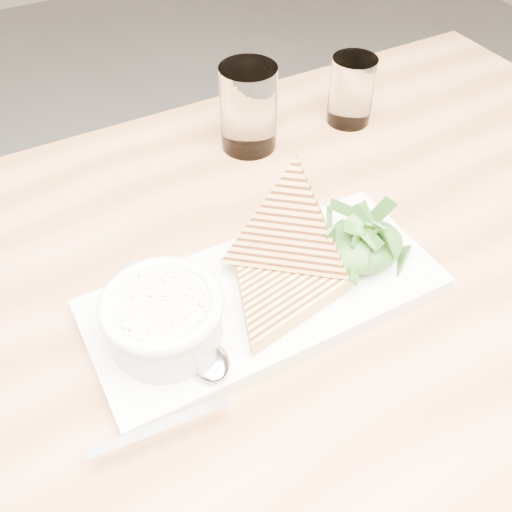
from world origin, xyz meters
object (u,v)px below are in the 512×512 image
table_top (301,281)px  glass_near (248,108)px  soup_bowl (165,323)px  glass_far (351,91)px  platter (265,295)px

table_top → glass_near: glass_near is taller
soup_bowl → glass_near: size_ratio=0.92×
soup_bowl → glass_near: bearing=49.7°
table_top → soup_bowl: (-0.17, -0.03, 0.06)m
table_top → glass_far: size_ratio=11.66×
platter → glass_far: size_ratio=3.80×
platter → glass_near: 0.29m
table_top → soup_bowl: 0.18m
table_top → platter: size_ratio=3.07×
platter → soup_bowl: size_ratio=3.43×
platter → glass_far: 0.37m
table_top → glass_far: 0.32m
soup_bowl → glass_far: 0.47m
glass_near → table_top: bearing=-103.4°
table_top → platter: (-0.06, -0.02, 0.03)m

